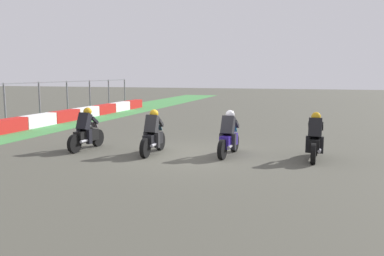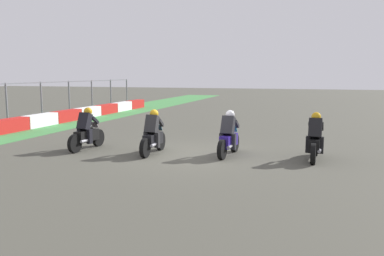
{
  "view_description": "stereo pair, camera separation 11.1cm",
  "coord_description": "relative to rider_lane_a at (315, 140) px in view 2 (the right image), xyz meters",
  "views": [
    {
      "loc": [
        -12.9,
        -3.94,
        2.72
      ],
      "look_at": [
        0.0,
        -0.08,
        0.9
      ],
      "focal_mm": 37.9,
      "sensor_mm": 36.0,
      "label": 1
    },
    {
      "loc": [
        -12.87,
        -4.04,
        2.72
      ],
      "look_at": [
        0.0,
        -0.08,
        0.9
      ],
      "focal_mm": 37.9,
      "sensor_mm": 36.0,
      "label": 2
    }
  ],
  "objects": [
    {
      "name": "ground_plane",
      "position": [
        -0.33,
        4.05,
        -0.62
      ],
      "size": [
        120.0,
        120.0,
        0.0
      ],
      "primitive_type": "plane",
      "color": "#49483E"
    },
    {
      "name": "rider_lane_a",
      "position": [
        0.0,
        0.0,
        0.0
      ],
      "size": [
        2.04,
        0.55,
        1.51
      ],
      "rotation": [
        0.0,
        0.0,
        -0.05
      ],
      "color": "black",
      "rests_on": "ground_plane"
    },
    {
      "name": "rider_lane_b",
      "position": [
        -0.14,
        2.75,
        0.0
      ],
      "size": [
        2.04,
        0.56,
        1.51
      ],
      "rotation": [
        0.0,
        0.0,
        -0.09
      ],
      "color": "black",
      "rests_on": "ground_plane"
    },
    {
      "name": "rider_lane_c",
      "position": [
        -0.61,
        5.27,
        0.0
      ],
      "size": [
        2.04,
        0.54,
        1.51
      ],
      "rotation": [
        0.0,
        0.0,
        0.01
      ],
      "color": "black",
      "rests_on": "ground_plane"
    },
    {
      "name": "rider_lane_d",
      "position": [
        -0.57,
        7.86,
        0.0
      ],
      "size": [
        2.04,
        0.55,
        1.51
      ],
      "rotation": [
        0.0,
        0.0,
        -0.07
      ],
      "color": "black",
      "rests_on": "ground_plane"
    }
  ]
}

